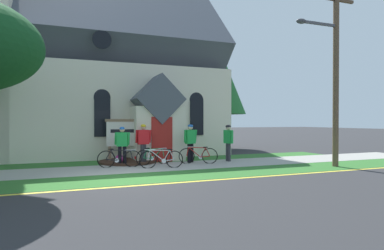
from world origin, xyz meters
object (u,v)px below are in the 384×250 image
object	(u,v)px
bicycle_silver	(119,158)
cyclist_in_red_jersey	(122,143)
bicycle_white	(161,159)
bicycle_black	(198,155)
cyclist_in_orange_jersey	(228,140)
utility_pole	(334,57)
roadside_conifer	(215,75)
bicycle_red	(154,156)
cyclist_in_yellow_jersey	(190,140)
church_sign	(127,134)
cyclist_in_green_jersey	(143,140)

from	to	relation	value
bicycle_silver	cyclist_in_red_jersey	world-z (taller)	cyclist_in_red_jersey
bicycle_white	bicycle_black	world-z (taller)	bicycle_white
bicycle_black	cyclist_in_orange_jersey	bearing A→B (deg)	7.76
bicycle_silver	utility_pole	distance (m)	9.89
cyclist_in_red_jersey	roadside_conifer	distance (m)	10.15
bicycle_red	cyclist_in_red_jersey	xyz separation A→B (m)	(-1.32, 0.27, 0.61)
bicycle_white	bicycle_red	xyz separation A→B (m)	(-0.04, 1.04, -0.01)
bicycle_silver	bicycle_black	size ratio (longest dim) A/B	1.06
bicycle_black	cyclist_in_red_jersey	size ratio (longest dim) A/B	0.99
cyclist_in_orange_jersey	cyclist_in_yellow_jersey	world-z (taller)	cyclist_in_yellow_jersey
bicycle_white	cyclist_in_orange_jersey	size ratio (longest dim) A/B	1.02
church_sign	bicycle_silver	distance (m)	2.02
bicycle_white	cyclist_in_orange_jersey	bearing A→B (deg)	14.86
bicycle_silver	utility_pole	world-z (taller)	utility_pole
roadside_conifer	cyclist_in_orange_jersey	bearing A→B (deg)	-109.79
church_sign	bicycle_silver	bearing A→B (deg)	-109.50
bicycle_black	cyclist_in_red_jersey	world-z (taller)	cyclist_in_red_jersey
bicycle_white	cyclist_in_green_jersey	distance (m)	1.71
bicycle_red	utility_pole	bearing A→B (deg)	-25.28
cyclist_in_red_jersey	cyclist_in_yellow_jersey	world-z (taller)	cyclist_in_yellow_jersey
cyclist_in_yellow_jersey	bicycle_red	bearing A→B (deg)	-174.70
bicycle_black	cyclist_in_yellow_jersey	distance (m)	0.85
roadside_conifer	cyclist_in_green_jersey	bearing A→B (deg)	-137.28
bicycle_white	cyclist_in_orange_jersey	world-z (taller)	cyclist_in_orange_jersey
cyclist_in_red_jersey	cyclist_in_yellow_jersey	size ratio (longest dim) A/B	0.95
church_sign	cyclist_in_orange_jersey	bearing A→B (deg)	-19.07
church_sign	bicycle_red	xyz separation A→B (m)	(0.93, -1.45, -0.94)
church_sign	roadside_conifer	distance (m)	9.08
cyclist_in_orange_jersey	cyclist_in_yellow_jersey	distance (m)	1.83
bicycle_red	bicycle_black	size ratio (longest dim) A/B	1.01
bicycle_black	bicycle_white	bearing A→B (deg)	-159.50
cyclist_in_red_jersey	roadside_conifer	bearing A→B (deg)	39.60
bicycle_red	cyclist_in_orange_jersey	distance (m)	3.64
bicycle_white	roadside_conifer	world-z (taller)	roadside_conifer
bicycle_black	bicycle_red	bearing A→B (deg)	170.58
church_sign	utility_pole	size ratio (longest dim) A/B	0.24
cyclist_in_green_jersey	cyclist_in_yellow_jersey	distance (m)	2.15
cyclist_in_orange_jersey	utility_pole	distance (m)	5.80
cyclist_in_green_jersey	bicycle_white	bearing A→B (deg)	-75.24
church_sign	bicycle_white	xyz separation A→B (m)	(0.97, -2.50, -0.93)
bicycle_silver	cyclist_in_yellow_jersey	bearing A→B (deg)	6.92
roadside_conifer	bicycle_black	bearing A→B (deg)	-120.76
church_sign	cyclist_in_red_jersey	world-z (taller)	church_sign
roadside_conifer	cyclist_in_yellow_jersey	bearing A→B (deg)	-124.05
cyclist_in_orange_jersey	cyclist_in_red_jersey	bearing A→B (deg)	175.57
cyclist_in_orange_jersey	roadside_conifer	xyz separation A→B (m)	(2.27, 6.31, 3.99)
church_sign	bicycle_black	world-z (taller)	church_sign
bicycle_red	cyclist_in_yellow_jersey	world-z (taller)	cyclist_in_yellow_jersey
bicycle_black	cyclist_in_green_jersey	bearing A→B (deg)	160.98
bicycle_silver	bicycle_white	bearing A→B (deg)	-27.21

